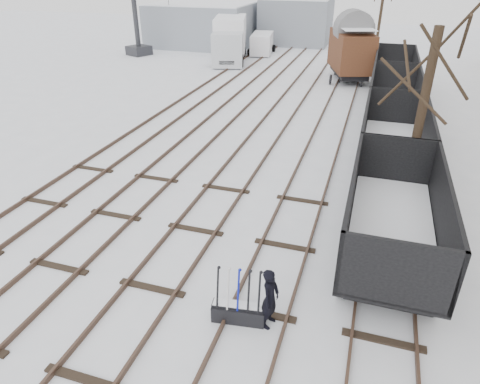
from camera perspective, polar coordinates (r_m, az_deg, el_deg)
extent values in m
plane|color=white|center=(12.09, -11.62, -12.53)|extent=(120.00, 120.00, 0.00)
cube|color=black|center=(25.90, -10.24, 10.59)|extent=(0.07, 52.00, 0.15)
cube|color=black|center=(25.28, -7.30, 10.37)|extent=(0.07, 52.00, 0.15)
cube|color=black|center=(16.63, -26.80, -2.85)|extent=(1.90, 0.20, 0.08)
cube|color=black|center=(24.69, -3.94, 10.09)|extent=(0.07, 52.00, 0.15)
cube|color=black|center=(24.22, -0.72, 9.79)|extent=(0.07, 52.00, 0.15)
cube|color=black|center=(14.82, -18.27, -4.88)|extent=(1.90, 0.20, 0.08)
cube|color=black|center=(23.80, 2.91, 9.41)|extent=(0.07, 52.00, 0.15)
cube|color=black|center=(23.50, 6.33, 9.02)|extent=(0.07, 52.00, 0.15)
cube|color=black|center=(13.45, -7.63, -7.24)|extent=(1.90, 0.20, 0.08)
cube|color=black|center=(23.26, 10.14, 8.55)|extent=(0.07, 52.00, 0.15)
cube|color=black|center=(23.14, 13.67, 8.08)|extent=(0.07, 52.00, 0.15)
cube|color=black|center=(12.65, 5.01, -9.69)|extent=(1.90, 0.20, 0.08)
cube|color=black|center=(23.11, 17.55, 7.52)|extent=(0.07, 52.00, 0.15)
cube|color=black|center=(23.17, 21.08, 6.99)|extent=(0.07, 52.00, 0.15)
cube|color=black|center=(12.54, 18.76, -11.79)|extent=(1.90, 0.20, 0.08)
cube|color=gray|center=(47.68, -4.95, 21.32)|extent=(10.00, 8.00, 4.00)
cube|color=white|center=(47.47, -5.06, 23.77)|extent=(9.80, 7.84, 0.10)
cube|color=gray|center=(48.93, 7.53, 21.61)|extent=(7.00, 6.00, 4.40)
cube|color=black|center=(10.87, -0.19, -15.84)|extent=(1.34, 0.59, 0.44)
cube|color=black|center=(10.71, -0.19, -14.92)|extent=(1.33, 0.47, 0.06)
cube|color=white|center=(10.68, -0.19, -14.77)|extent=(1.27, 0.42, 0.03)
cylinder|color=black|center=(10.45, -2.96, -12.62)|extent=(0.09, 0.32, 1.08)
cylinder|color=silver|center=(10.41, -1.59, -12.79)|extent=(0.09, 0.32, 1.08)
cylinder|color=#0B169A|center=(10.37, -0.20, -12.95)|extent=(0.09, 0.32, 1.08)
cylinder|color=black|center=(10.34, 1.20, -13.11)|extent=(0.09, 0.32, 1.08)
cylinder|color=black|center=(10.32, 2.61, -13.26)|extent=(0.09, 0.32, 1.08)
imported|color=black|center=(10.40, 4.04, -13.99)|extent=(0.48, 0.65, 1.62)
cube|color=black|center=(13.33, 19.32, -5.62)|extent=(2.07, 5.70, 0.43)
cube|color=black|center=(13.22, 19.47, -4.84)|extent=(2.59, 6.47, 0.13)
cube|color=black|center=(12.75, 14.57, -0.80)|extent=(0.11, 6.47, 1.73)
cube|color=black|center=(12.95, 25.51, -2.37)|extent=(0.11, 6.47, 1.73)
cube|color=white|center=(13.16, 19.54, -4.45)|extent=(2.33, 6.21, 0.06)
cylinder|color=black|center=(11.80, 13.15, -11.53)|extent=(0.13, 0.76, 0.76)
cylinder|color=black|center=(15.40, 23.57, -3.06)|extent=(0.13, 0.76, 0.76)
cube|color=black|center=(19.04, 19.50, 4.81)|extent=(2.07, 5.70, 0.43)
cube|color=black|center=(18.96, 19.60, 5.40)|extent=(2.59, 6.47, 0.13)
cube|color=black|center=(18.63, 16.22, 8.40)|extent=(0.11, 6.47, 1.73)
cube|color=black|center=(18.77, 23.80, 7.24)|extent=(0.11, 6.47, 1.73)
cube|color=white|center=(18.92, 19.66, 5.70)|extent=(2.33, 6.21, 0.06)
cylinder|color=black|center=(17.24, 15.38, 1.80)|extent=(0.13, 0.76, 0.76)
cylinder|color=black|center=(21.17, 22.58, 5.63)|extent=(0.13, 0.76, 0.76)
cube|color=black|center=(25.08, 19.60, 10.33)|extent=(2.07, 5.70, 0.43)
cube|color=black|center=(25.02, 19.68, 10.79)|extent=(2.59, 6.47, 0.13)
cube|color=black|center=(24.78, 17.10, 13.12)|extent=(0.11, 6.47, 1.73)
cube|color=black|center=(24.88, 22.89, 12.22)|extent=(0.11, 6.47, 1.73)
cube|color=white|center=(24.99, 19.72, 11.03)|extent=(2.33, 6.21, 0.06)
cylinder|color=black|center=(23.18, 16.51, 8.54)|extent=(0.13, 0.76, 0.76)
cylinder|color=black|center=(27.23, 22.02, 10.54)|extent=(0.13, 0.76, 0.76)
cube|color=black|center=(31.27, 19.66, 13.68)|extent=(2.07, 5.70, 0.43)
cube|color=black|center=(31.22, 19.72, 14.06)|extent=(2.59, 6.47, 0.13)
cube|color=black|center=(31.02, 17.64, 15.95)|extent=(0.11, 6.47, 1.73)
cube|color=black|center=(31.11, 22.33, 15.22)|extent=(0.11, 6.47, 1.73)
cube|color=white|center=(31.20, 19.75, 14.26)|extent=(2.33, 6.21, 0.06)
cylinder|color=black|center=(29.32, 17.19, 12.50)|extent=(0.13, 0.76, 0.76)
cylinder|color=black|center=(33.42, 21.65, 13.64)|extent=(0.13, 0.76, 0.76)
cube|color=black|center=(33.69, 14.27, 15.31)|extent=(3.11, 4.74, 0.40)
cube|color=#462415|center=(33.41, 14.59, 17.78)|extent=(3.75, 5.45, 2.58)
cube|color=white|center=(33.17, 14.95, 20.55)|extent=(3.45, 5.14, 0.04)
cylinder|color=black|center=(32.30, 11.97, 14.47)|extent=(0.12, 0.70, 0.70)
cylinder|color=black|center=(35.26, 16.27, 15.11)|extent=(0.12, 0.70, 0.70)
cube|color=black|center=(39.93, -1.34, 17.96)|extent=(3.23, 7.94, 0.31)
cube|color=silver|center=(37.09, -2.88, 18.43)|extent=(2.94, 2.65, 2.59)
cube|color=white|center=(40.46, -0.96, 20.26)|extent=(3.89, 5.88, 2.91)
cube|color=white|center=(40.28, -0.98, 22.34)|extent=(3.82, 5.77, 0.04)
cylinder|color=black|center=(37.85, -4.43, 17.23)|extent=(0.31, 1.04, 1.04)
cylinder|color=black|center=(42.32, 1.54, 18.48)|extent=(0.31, 1.04, 1.04)
cube|color=white|center=(42.91, 2.94, 19.18)|extent=(2.44, 4.42, 1.71)
cube|color=white|center=(42.78, 2.97, 20.34)|extent=(2.38, 4.32, 0.04)
cylinder|color=black|center=(41.98, 1.23, 18.15)|extent=(0.21, 0.67, 0.67)
cylinder|color=black|center=(44.08, 4.53, 18.57)|extent=(0.21, 0.67, 0.67)
cube|color=#292A2E|center=(43.46, -13.31, 17.90)|extent=(2.43, 2.43, 0.81)
cylinder|color=#292A2E|center=(42.99, -13.89, 22.68)|extent=(0.45, 0.45, 8.14)
cylinder|color=black|center=(15.43, 22.77, 8.31)|extent=(0.30, 0.30, 6.14)
cylinder|color=black|center=(49.52, 6.81, 23.15)|extent=(0.30, 0.30, 6.84)
cylinder|color=black|center=(49.28, 18.35, 22.25)|extent=(0.30, 0.30, 7.24)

